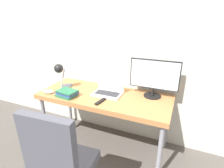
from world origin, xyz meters
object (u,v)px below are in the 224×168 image
Objects in this scene: laptop at (108,90)px; desk_lamp at (60,72)px; monitor at (154,77)px; book_stack at (67,93)px; office_chair at (59,160)px; game_controller at (48,91)px.

desk_lamp is at bearing -170.58° from laptop.
laptop is 0.59m from monitor.
laptop reaches higher than book_stack.
monitor is at bearing 65.07° from office_chair.
desk_lamp is 2.37× the size of game_controller.
office_chair is 1.05m from game_controller.
office_chair reaches higher than laptop.
office_chair is (0.65, -0.90, -0.43)m from desk_lamp.
laptop is at bearing 9.42° from desk_lamp.
monitor is at bearing 22.83° from book_stack.
office_chair is 4.00× the size of book_stack.
office_chair reaches higher than game_controller.
game_controller is at bearing -115.22° from desk_lamp.
laptop is 0.62× the size of monitor.
laptop is 1.35× the size of book_stack.
desk_lamp is (-0.64, -0.11, 0.19)m from laptop.
game_controller is (-0.73, 0.73, 0.21)m from office_chair.
monitor is 1.21m from desk_lamp.
monitor is 2.19× the size of book_stack.
monitor is 3.89× the size of game_controller.
desk_lamp reaches higher than laptop.
game_controller is at bearing -177.15° from book_stack.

